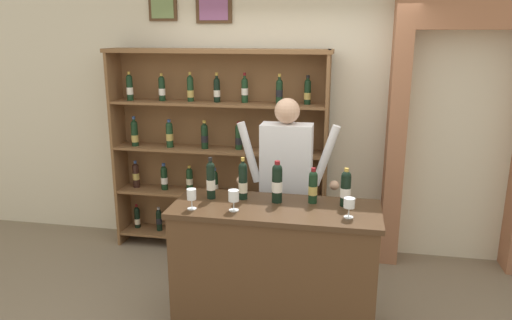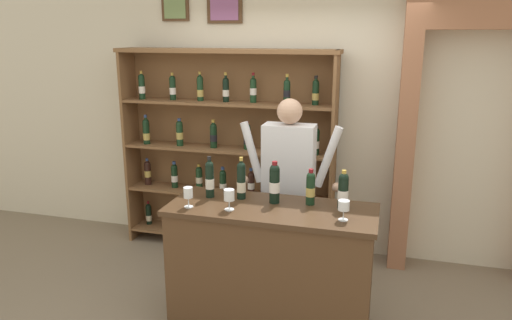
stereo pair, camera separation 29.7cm
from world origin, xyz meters
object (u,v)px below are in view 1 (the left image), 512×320
at_px(wine_shelf, 219,147).
at_px(tasting_bottle_bianco, 346,188).
at_px(tasting_bottle_rosso, 211,180).
at_px(wine_glass_spare, 234,196).
at_px(wine_glass_left, 192,196).
at_px(tasting_counter, 275,267).
at_px(wine_glass_right, 349,204).
at_px(tasting_bottle_vin_santo, 277,182).
at_px(tasting_bottle_prosecco, 313,186).
at_px(tasting_bottle_brunello, 243,181).
at_px(shopkeeper, 286,174).

bearing_deg(wine_shelf, tasting_bottle_bianco, -42.76).
relative_size(tasting_bottle_rosso, wine_glass_spare, 2.12).
distance_m(tasting_bottle_rosso, wine_glass_left, 0.27).
height_order(tasting_counter, wine_glass_right, wine_glass_right).
height_order(tasting_bottle_vin_santo, wine_glass_right, tasting_bottle_vin_santo).
xyz_separation_m(tasting_bottle_vin_santo, wine_glass_spare, (-0.28, -0.24, -0.05)).
bearing_deg(tasting_bottle_vin_santo, wine_glass_spare, -139.93).
height_order(tasting_counter, tasting_bottle_prosecco, tasting_bottle_prosecco).
distance_m(wine_shelf, wine_glass_left, 1.51).
xyz_separation_m(tasting_bottle_brunello, tasting_bottle_prosecco, (0.54, 0.01, -0.01)).
height_order(wine_shelf, tasting_bottle_brunello, wine_shelf).
relative_size(tasting_bottle_brunello, wine_glass_right, 2.33).
height_order(tasting_bottle_vin_santo, wine_glass_spare, tasting_bottle_vin_santo).
bearing_deg(wine_shelf, wine_glass_right, -47.27).
relative_size(shopkeeper, tasting_bottle_rosso, 5.22).
height_order(tasting_bottle_prosecco, wine_glass_right, tasting_bottle_prosecco).
bearing_deg(wine_glass_spare, tasting_bottle_brunello, 87.57).
height_order(shopkeeper, tasting_bottle_bianco, shopkeeper).
distance_m(tasting_bottle_vin_santo, wine_glass_left, 0.65).
bearing_deg(tasting_bottle_vin_santo, tasting_bottle_bianco, 2.44).
bearing_deg(tasting_bottle_brunello, tasting_bottle_vin_santo, -5.14).
height_order(wine_shelf, tasting_bottle_rosso, wine_shelf).
xyz_separation_m(tasting_bottle_brunello, tasting_bottle_vin_santo, (0.27, -0.02, 0.01)).
relative_size(tasting_bottle_prosecco, wine_glass_right, 1.93).
height_order(wine_shelf, wine_glass_left, wine_shelf).
bearing_deg(wine_glass_right, shopkeeper, 126.62).
bearing_deg(wine_glass_right, tasting_bottle_vin_santo, 158.29).
distance_m(tasting_counter, wine_glass_right, 0.81).
bearing_deg(tasting_bottle_rosso, tasting_counter, -9.93).
bearing_deg(tasting_counter, tasting_bottle_brunello, 155.57).
relative_size(tasting_bottle_brunello, tasting_bottle_bianco, 1.14).
relative_size(tasting_bottle_prosecco, tasting_bottle_bianco, 0.95).
bearing_deg(tasting_bottle_brunello, wine_shelf, 113.38).
bearing_deg(shopkeeper, tasting_bottle_rosso, -135.25).
height_order(wine_shelf, tasting_bottle_vin_santo, wine_shelf).
bearing_deg(tasting_bottle_bianco, wine_glass_spare, -161.93).
bearing_deg(tasting_counter, tasting_bottle_rosso, 170.07).
xyz_separation_m(tasting_bottle_rosso, tasting_bottle_bianco, (1.03, 0.03, -0.01)).
bearing_deg(shopkeeper, tasting_bottle_prosecco, -60.54).
distance_m(wine_shelf, wine_glass_spare, 1.55).
bearing_deg(tasting_bottle_prosecco, wine_shelf, 131.72).
bearing_deg(wine_glass_left, tasting_bottle_rosso, 74.20).
relative_size(tasting_bottle_bianco, wine_glass_right, 2.04).
distance_m(tasting_bottle_rosso, tasting_bottle_bianco, 1.03).
height_order(tasting_bottle_rosso, tasting_bottle_bianco, tasting_bottle_rosso).
distance_m(tasting_bottle_rosso, wine_glass_right, 1.08).
bearing_deg(tasting_bottle_rosso, wine_glass_spare, -43.96).
relative_size(tasting_bottle_rosso, tasting_bottle_brunello, 0.99).
bearing_deg(shopkeeper, wine_glass_left, -127.53).
bearing_deg(tasting_bottle_rosso, tasting_bottle_vin_santo, 0.95).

